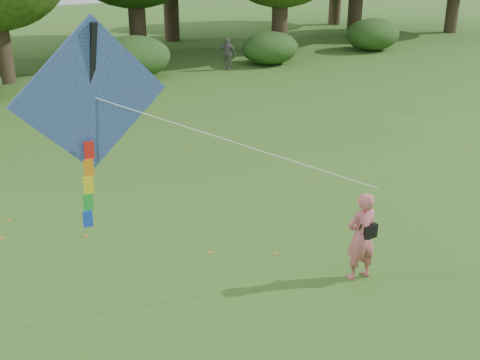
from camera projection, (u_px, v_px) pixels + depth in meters
ground at (346, 278)px, 11.18m from camera, size 100.00×100.00×0.00m
man_kite_flyer at (361, 236)px, 10.87m from camera, size 0.66×0.47×1.71m
bystander_right at (227, 54)px, 28.25m from camera, size 0.87×0.90×1.51m
crossbody_bag at (368, 230)px, 10.86m from camera, size 0.43×0.20×0.69m
flying_kite at (93, 100)px, 8.17m from camera, size 5.86×1.09×3.23m
shrub_band at (49, 69)px, 24.43m from camera, size 39.15×3.22×1.88m
fallen_leaves at (244, 229)px, 13.02m from camera, size 11.12×11.49×0.01m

